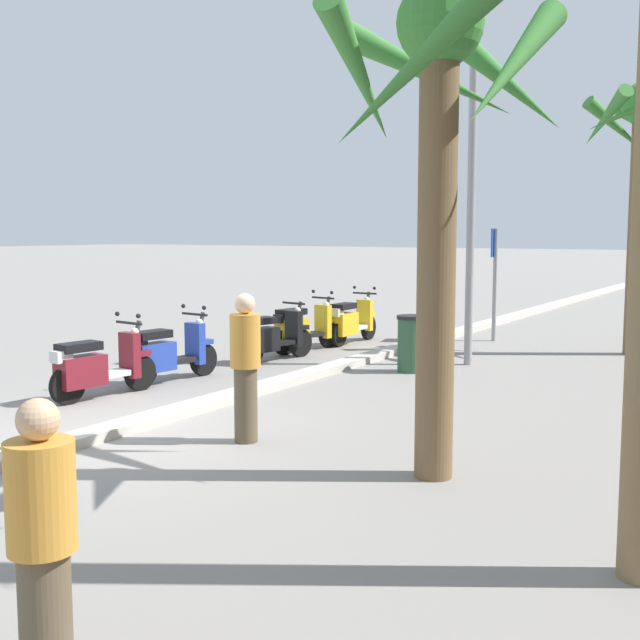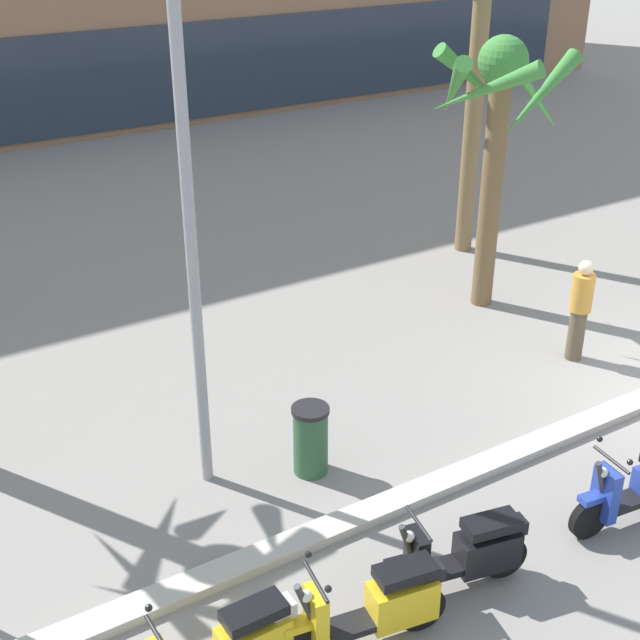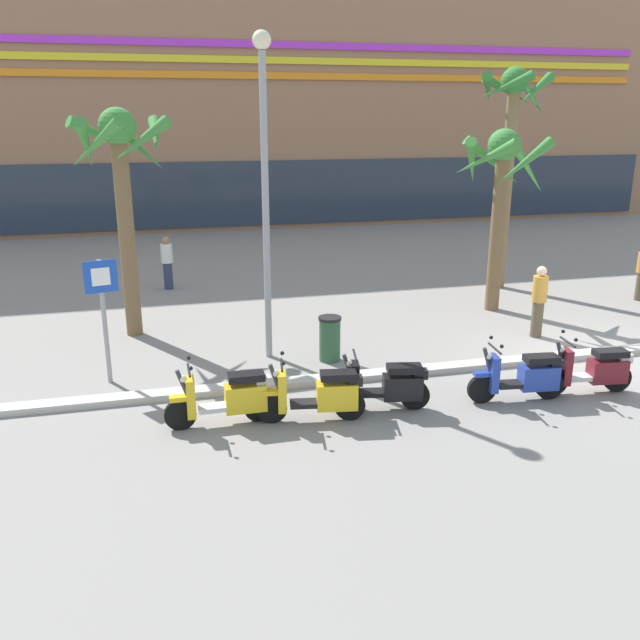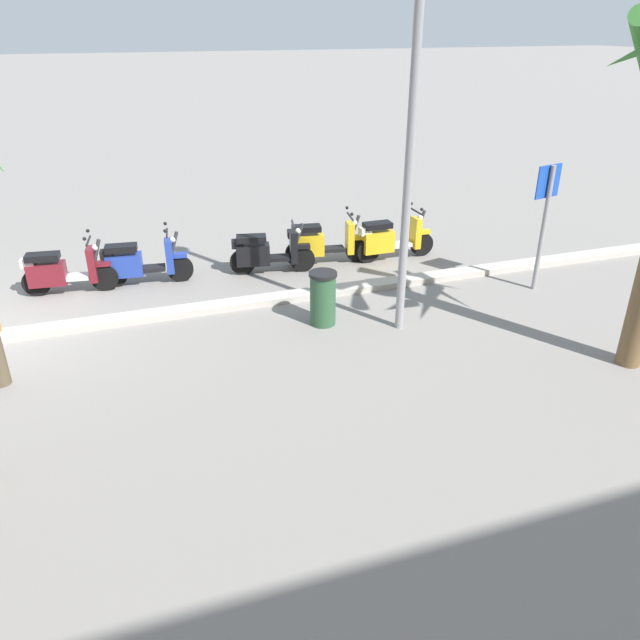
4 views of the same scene
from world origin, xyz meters
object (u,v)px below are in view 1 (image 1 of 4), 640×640
Objects in this scene: scooter_maroon_second_in_line at (97,367)px; street_lamp at (472,137)px; scooter_yellow_mid_centre at (302,328)px; pedestrian_window_shopping at (245,364)px; litter_bin at (411,343)px; scooter_blue_mid_rear at (167,354)px; pedestrian_by_palm_tree at (43,545)px; scooter_yellow_gap_after_mid at (351,322)px; palm_tree_mid_walkway at (440,117)px; crossing_sign at (494,271)px; scooter_black_mid_front at (271,337)px.

scooter_maroon_second_in_line is 0.27× the size of street_lamp.
scooter_yellow_mid_centre is 4.81m from street_lamp.
litter_bin is (-5.04, -0.35, -0.39)m from pedestrian_window_shopping.
scooter_yellow_mid_centre is 1.02× the size of scooter_blue_mid_rear.
scooter_blue_mid_rear is 1.07× the size of pedestrian_window_shopping.
pedestrian_by_palm_tree is 9.88m from litter_bin.
palm_tree_mid_walkway is at bearing 34.54° from scooter_yellow_gap_after_mid.
crossing_sign reaches higher than scooter_yellow_gap_after_mid.
scooter_yellow_gap_after_mid is 2.73m from scooter_black_mid_front.
scooter_yellow_gap_after_mid is 1.09× the size of pedestrian_window_shopping.
pedestrian_by_palm_tree is at bearing 22.69° from scooter_yellow_gap_after_mid.
scooter_yellow_gap_after_mid is at bearing -145.46° from palm_tree_mid_walkway.
palm_tree_mid_walkway is at bearing 67.69° from scooter_blue_mid_rear.
scooter_yellow_gap_after_mid is 12.95m from pedestrian_by_palm_tree.
scooter_maroon_second_in_line is (3.93, -0.23, 0.00)m from scooter_black_mid_front.
scooter_yellow_gap_after_mid is at bearing -49.55° from crossing_sign.
scooter_maroon_second_in_line is at bearing -33.49° from litter_bin.
litter_bin is (4.41, 0.13, -1.02)m from crossing_sign.
palm_tree_mid_walkway is at bearing 18.47° from street_lamp.
scooter_maroon_second_in_line is at bearing -3.28° from scooter_black_mid_front.
scooter_blue_mid_rear is 0.75× the size of crossing_sign.
pedestrian_window_shopping is (2.19, 3.17, 0.42)m from scooter_blue_mid_rear.
street_lamp is (3.22, 0.68, 2.44)m from crossing_sign.
scooter_blue_mid_rear is 4.01m from litter_bin.
palm_tree_mid_walkway is (6.00, 5.40, 2.93)m from scooter_yellow_mid_centre.
pedestrian_window_shopping is 1.75× the size of litter_bin.
palm_tree_mid_walkway is (9.51, 2.78, 1.89)m from crossing_sign.
scooter_blue_mid_rear is at bearing -141.61° from pedestrian_by_palm_tree.
crossing_sign reaches higher than scooter_black_mid_front.
scooter_blue_mid_rear is at bearing -44.65° from litter_bin.
street_lamp is (-4.04, 3.37, 3.49)m from scooter_blue_mid_rear.
scooter_yellow_mid_centre is 0.76× the size of crossing_sign.
scooter_maroon_second_in_line is at bearing -98.56° from palm_tree_mid_walkway.
litter_bin is 0.15× the size of street_lamp.
pedestrian_window_shopping is at bearing 2.92° from crossing_sign.
scooter_yellow_gap_after_mid and scooter_blue_mid_rear have the same top height.
scooter_maroon_second_in_line is 5.12m from litter_bin.
scooter_black_mid_front is at bearing -2.15° from scooter_yellow_gap_after_mid.
street_lamp reaches higher than scooter_yellow_gap_after_mid.
scooter_yellow_gap_after_mid is 1.01× the size of scooter_blue_mid_rear.
scooter_maroon_second_in_line is at bearing -103.64° from pedestrian_window_shopping.
scooter_blue_mid_rear reaches higher than scooter_black_mid_front.
crossing_sign is (-2.02, 2.37, 1.04)m from scooter_yellow_gap_after_mid.
crossing_sign is 0.52× the size of palm_tree_mid_walkway.
scooter_maroon_second_in_line is at bearing -17.26° from crossing_sign.
scooter_maroon_second_in_line is 0.38× the size of palm_tree_mid_walkway.
scooter_maroon_second_in_line is at bearing -2.82° from scooter_yellow_gap_after_mid.
pedestrian_window_shopping is at bearing -91.33° from palm_tree_mid_walkway.
scooter_yellow_gap_after_mid is 3.28m from crossing_sign.
pedestrian_by_palm_tree is (5.28, 5.32, 0.36)m from scooter_maroon_second_in_line.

